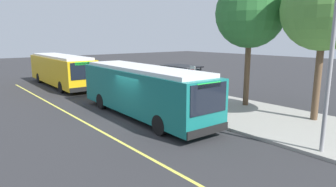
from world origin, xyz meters
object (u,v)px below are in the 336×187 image
Objects in this scene: transit_bus_second at (61,69)px; pedestrian_commuter at (180,89)px; transit_bus_main at (143,90)px; waiting_bench at (182,92)px; route_sign_post at (192,82)px.

transit_bus_second is 6.89× the size of pedestrian_commuter.
waiting_bench is (-1.82, 4.66, -0.98)m from transit_bus_main.
transit_bus_main is 3.88× the size of route_sign_post.
transit_bus_second is 4.16× the size of route_sign_post.
route_sign_post is at bearing 9.65° from transit_bus_second.
route_sign_post is at bearing -23.68° from pedestrian_commuter.
pedestrian_commuter is at bearing 156.32° from route_sign_post.
transit_bus_main is 6.80× the size of waiting_bench.
transit_bus_second is at bearing -159.08° from waiting_bench.
transit_bus_second is (-13.90, 0.04, 0.00)m from transit_bus_main.
pedestrian_commuter is at bearing 15.14° from transit_bus_second.
waiting_bench is at bearing 134.65° from pedestrian_commuter.
transit_bus_second reaches higher than waiting_bench.
transit_bus_second is at bearing -170.35° from route_sign_post.
transit_bus_main and transit_bus_second have the same top height.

